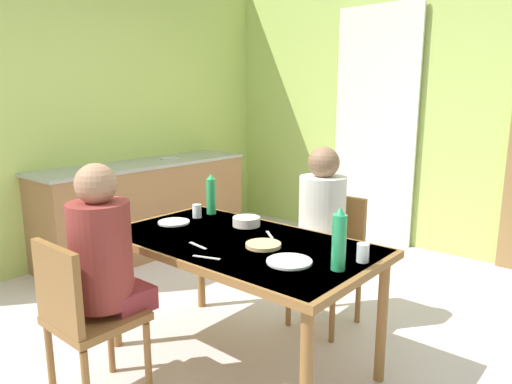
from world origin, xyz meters
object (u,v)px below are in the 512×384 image
person_near_diner (103,251)px  serving_bowl_center (246,221)px  person_far_diner (321,215)px  chair_near_diner (82,314)px  water_bottle_green_near (339,241)px  chair_far_diner (331,252)px  kitchen_counter (147,207)px  water_bottle_green_far (211,195)px  dining_table (239,252)px

person_near_diner → serving_bowl_center: (0.15, 0.89, -0.01)m
person_far_diner → serving_bowl_center: (-0.29, -0.40, -0.01)m
person_near_diner → chair_near_diner: bearing=-90.0°
serving_bowl_center → water_bottle_green_near: bearing=-19.1°
chair_far_diner → serving_bowl_center: size_ratio=5.12×
chair_near_diner → serving_bowl_center: size_ratio=5.12×
kitchen_counter → water_bottle_green_far: (1.51, -0.57, 0.42)m
person_near_diner → kitchen_counter: bearing=138.6°
serving_bowl_center → water_bottle_green_far: bearing=169.4°
chair_far_diner → water_bottle_green_far: (-0.67, -0.46, 0.38)m
chair_far_diner → person_near_diner: size_ratio=1.13×
water_bottle_green_near → chair_far_diner: bearing=122.6°
water_bottle_green_near → chair_near_diner: bearing=-142.0°
chair_near_diner → serving_bowl_center: (0.15, 1.03, 0.27)m
chair_near_diner → water_bottle_green_near: 1.28m
person_near_diner → water_bottle_green_far: (-0.23, 0.97, 0.09)m
serving_bowl_center → chair_near_diner: bearing=-98.3°
person_far_diner → water_bottle_green_far: bearing=26.1°
chair_near_diner → water_bottle_green_far: (-0.23, 1.10, 0.38)m
person_near_diner → chair_far_diner: bearing=73.0°
kitchen_counter → water_bottle_green_near: water_bottle_green_near is taller
water_bottle_green_far → dining_table: bearing=-30.6°
water_bottle_green_near → water_bottle_green_far: 1.24m
water_bottle_green_near → water_bottle_green_far: bearing=163.5°
dining_table → person_far_diner: bearing=78.9°
dining_table → serving_bowl_center: bearing=122.9°
chair_far_diner → water_bottle_green_near: water_bottle_green_near is taller
water_bottle_green_near → water_bottle_green_far: size_ratio=1.08×
water_bottle_green_far → person_far_diner: bearing=26.1°
dining_table → water_bottle_green_far: bearing=149.4°
person_near_diner → water_bottle_green_near: person_near_diner is taller
chair_near_diner → water_bottle_green_near: bearing=38.0°
kitchen_counter → serving_bowl_center: bearing=-18.7°
chair_near_diner → person_near_diner: size_ratio=1.13×
water_bottle_green_near → serving_bowl_center: size_ratio=1.75×
chair_far_diner → chair_near_diner: bearing=74.4°
chair_near_diner → person_far_diner: bearing=73.0°
dining_table → chair_near_diner: bearing=-111.6°
chair_near_diner → person_near_diner: 0.31m
person_far_diner → serving_bowl_center: size_ratio=4.53×
chair_near_diner → water_bottle_green_near: (0.96, 0.75, 0.39)m
chair_far_diner → person_near_diner: bearing=73.0°
person_far_diner → water_bottle_green_near: 0.86m
kitchen_counter → serving_bowl_center: size_ratio=12.89×
kitchen_counter → chair_far_diner: (2.17, -0.10, 0.05)m
dining_table → chair_far_diner: chair_far_diner is taller
kitchen_counter → chair_near_diner: kitchen_counter is taller
dining_table → person_near_diner: person_near_diner is taller
dining_table → chair_near_diner: chair_near_diner is taller
kitchen_counter → serving_bowl_center: (1.89, -0.64, 0.32)m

